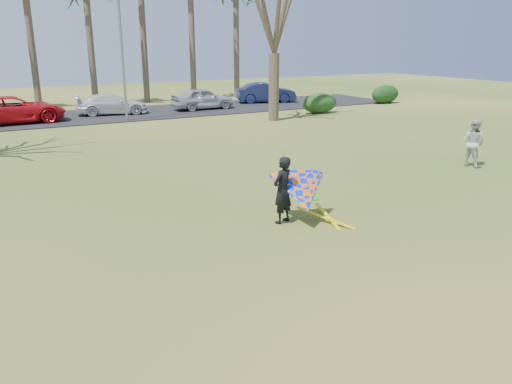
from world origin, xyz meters
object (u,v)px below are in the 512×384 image
bare_tree_right (275,7)px  car_5 (266,93)px  car_3 (112,104)px  streetlight (124,45)px  kite_flyer (299,192)px  car_4 (202,98)px  car_2 (14,110)px  pedestrian_a (473,143)px

bare_tree_right → car_5: bearing=63.2°
car_3 → car_5: (12.17, 0.93, 0.10)m
streetlight → car_3: 4.84m
bare_tree_right → kite_flyer: size_ratio=3.86×
car_4 → car_5: 6.14m
bare_tree_right → streetlight: bearing=153.0°
bare_tree_right → kite_flyer: bearing=-118.5°
streetlight → car_4: (5.90, 2.55, -3.66)m
kite_flyer → car_2: bearing=103.9°
bare_tree_right → kite_flyer: bare_tree_right is taller
car_4 → car_5: bearing=-79.6°
streetlight → car_5: 13.04m
car_2 → car_3: bearing=-85.5°
streetlight → kite_flyer: streetlight is taller
car_4 → pedestrian_a: pedestrian_a is taller
car_3 → car_4: car_4 is taller
car_5 → kite_flyer: (-12.63, -23.82, 0.04)m
car_3 → pedestrian_a: pedestrian_a is taller
pedestrian_a → car_4: bearing=0.3°
car_3 → pedestrian_a: 22.66m
bare_tree_right → streetlight: bare_tree_right is taller
car_3 → kite_flyer: (-0.46, -22.89, 0.14)m
streetlight → kite_flyer: 20.18m
car_3 → car_5: size_ratio=0.99×
streetlight → car_3: size_ratio=1.76×
pedestrian_a → car_2: bearing=29.4°
car_2 → car_5: bearing=-88.8°
car_2 → car_4: car_2 is taller
car_4 → kite_flyer: bearing=160.5°
bare_tree_right → pedestrian_a: bare_tree_right is taller
car_2 → car_4: size_ratio=1.28×
car_4 → car_3: bearing=82.5°
car_5 → car_4: bearing=120.0°
bare_tree_right → car_4: (-1.94, 6.55, -5.76)m
kite_flyer → streetlight: bearing=87.8°
car_2 → bare_tree_right: bearing=-118.3°
car_3 → kite_flyer: kite_flyer is taller
streetlight → pedestrian_a: 20.08m
car_5 → bare_tree_right: bearing=169.8°
car_2 → kite_flyer: 22.59m
car_5 → streetlight: bearing=125.2°
car_2 → pedestrian_a: bearing=-148.1°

